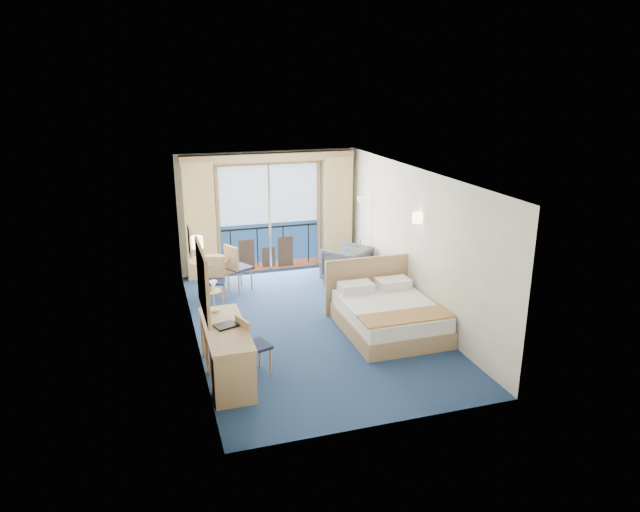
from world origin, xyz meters
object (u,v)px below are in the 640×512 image
Objects in this scene: table_chair_b at (215,277)px; nightstand at (387,287)px; armchair at (347,264)px; floor_lamp at (361,217)px; desk_chair at (250,343)px; round_table at (209,267)px; bed at (388,314)px; table_chair_a at (236,265)px; desk at (231,365)px.

nightstand is at bearing -2.77° from table_chair_b.
floor_lamp reaches higher than armchair.
round_table is (-0.15, 3.63, 0.01)m from desk_chair.
armchair is 0.99× the size of table_chair_b.
table_chair_a is (-2.18, 2.73, 0.26)m from bed.
armchair reaches higher than nightstand.
floor_lamp is (0.01, 1.46, 1.10)m from nightstand.
floor_lamp is at bearing 89.70° from nightstand.
nightstand is at bearing 72.40° from armchair.
armchair is at bearing -4.35° from round_table.
bed is 2.52× the size of round_table.
armchair is at bearing -124.33° from table_chair_a.
floor_lamp is (0.59, 2.82, 1.05)m from bed.
round_table is 0.48m from table_chair_b.
bed is at bearing -45.43° from round_table.
bed is 2.14× the size of desk_chair.
nightstand is 0.51× the size of table_chair_a.
desk is 1.84× the size of desk_chair.
nightstand is 0.57× the size of armchair.
round_table is (-3.31, -0.06, -0.81)m from floor_lamp.
desk is at bearing 140.08° from table_chair_a.
floor_lamp is 3.40m from table_chair_b.
desk_chair is (-2.73, -3.41, 0.13)m from armchair.
armchair is 0.89× the size of table_chair_a.
bed is 4.03× the size of nightstand.
nightstand is at bearing -90.30° from floor_lamp.
floor_lamp reaches higher than desk.
floor_lamp reaches higher than round_table.
nightstand is at bearing 67.00° from bed.
floor_lamp is 2.03× the size of table_chair_b.
bed is 2.55m from armchair.
table_chair_b reaches higher than round_table.
bed reaches higher than round_table.
bed is at bearing -89.79° from desk_chair.
desk_chair is 0.96× the size of table_chair_a.
table_chair_b is at bearing -31.96° from armchair.
nightstand is 0.29× the size of desk.
floor_lamp reaches higher than bed.
table_chair_b is at bearing 102.81° from table_chair_a.
round_table is (-2.72, 2.76, 0.24)m from bed.
table_chair_b is (0.25, 3.59, 0.05)m from desk.
desk is (-3.07, -3.84, 0.05)m from armchair.
nightstand is 3.38m from table_chair_b.
bed reaches higher than desk.
floor_lamp is 2.88m from table_chair_a.
desk_chair is at bearing 14.26° from armchair.
floor_lamp is at bearing 49.70° from desk.
floor_lamp is at bearing -117.87° from table_chair_a.
round_table reaches higher than nightstand.
table_chair_a is at bearing 128.54° from bed.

